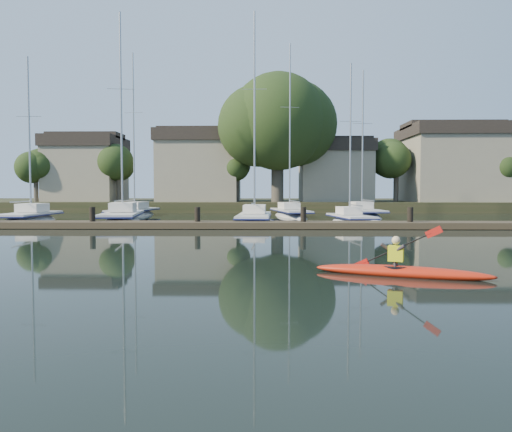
{
  "coord_description": "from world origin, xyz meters",
  "views": [
    {
      "loc": [
        0.9,
        -14.14,
        2.17
      ],
      "look_at": [
        0.52,
        4.36,
        1.2
      ],
      "focal_mm": 35.0,
      "sensor_mm": 36.0,
      "label": 1
    }
  ],
  "objects_px": {
    "sailboat_0": "(30,225)",
    "kayak": "(401,269)",
    "sailboat_2": "(254,226)",
    "sailboat_3": "(350,226)",
    "dock": "(250,225)",
    "sailboat_7": "(363,219)",
    "sailboat_6": "(290,219)",
    "sailboat_1": "(122,226)",
    "sailboat_5": "(134,218)"
  },
  "relations": [
    {
      "from": "dock",
      "to": "sailboat_3",
      "type": "height_order",
      "value": "sailboat_3"
    },
    {
      "from": "sailboat_2",
      "to": "sailboat_7",
      "type": "xyz_separation_m",
      "value": [
        8.56,
        8.12,
        -0.01
      ]
    },
    {
      "from": "kayak",
      "to": "sailboat_5",
      "type": "relative_size",
      "value": 0.29
    },
    {
      "from": "dock",
      "to": "sailboat_3",
      "type": "distance_m",
      "value": 7.71
    },
    {
      "from": "sailboat_3",
      "to": "sailboat_5",
      "type": "bearing_deg",
      "value": 145.55
    },
    {
      "from": "kayak",
      "to": "sailboat_1",
      "type": "height_order",
      "value": "sailboat_1"
    },
    {
      "from": "dock",
      "to": "sailboat_3",
      "type": "xyz_separation_m",
      "value": [
        6.38,
        4.32,
        -0.37
      ]
    },
    {
      "from": "sailboat_5",
      "to": "sailboat_7",
      "type": "xyz_separation_m",
      "value": [
        18.78,
        -0.61,
        -0.01
      ]
    },
    {
      "from": "kayak",
      "to": "sailboat_6",
      "type": "xyz_separation_m",
      "value": [
        -1.43,
        28.05,
        -0.35
      ]
    },
    {
      "from": "sailboat_1",
      "to": "sailboat_7",
      "type": "distance_m",
      "value": 18.91
    },
    {
      "from": "sailboat_3",
      "to": "sailboat_5",
      "type": "relative_size",
      "value": 0.78
    },
    {
      "from": "kayak",
      "to": "sailboat_3",
      "type": "distance_m",
      "value": 20.02
    },
    {
      "from": "kayak",
      "to": "sailboat_3",
      "type": "relative_size",
      "value": 0.38
    },
    {
      "from": "kayak",
      "to": "sailboat_2",
      "type": "bearing_deg",
      "value": 122.09
    },
    {
      "from": "sailboat_0",
      "to": "sailboat_6",
      "type": "relative_size",
      "value": 0.82
    },
    {
      "from": "kayak",
      "to": "sailboat_2",
      "type": "xyz_separation_m",
      "value": [
        -4.16,
        19.7,
        -0.36
      ]
    },
    {
      "from": "dock",
      "to": "sailboat_1",
      "type": "distance_m",
      "value": 9.96
    },
    {
      "from": "sailboat_3",
      "to": "sailboat_7",
      "type": "relative_size",
      "value": 0.88
    },
    {
      "from": "sailboat_2",
      "to": "kayak",
      "type": "bearing_deg",
      "value": -76.62
    },
    {
      "from": "sailboat_6",
      "to": "sailboat_7",
      "type": "xyz_separation_m",
      "value": [
        5.83,
        -0.23,
        -0.02
      ]
    },
    {
      "from": "sailboat_0",
      "to": "sailboat_6",
      "type": "distance_m",
      "value": 19.36
    },
    {
      "from": "sailboat_2",
      "to": "sailboat_7",
      "type": "height_order",
      "value": "sailboat_2"
    },
    {
      "from": "sailboat_3",
      "to": "sailboat_6",
      "type": "relative_size",
      "value": 0.76
    },
    {
      "from": "sailboat_1",
      "to": "sailboat_5",
      "type": "relative_size",
      "value": 1.04
    },
    {
      "from": "kayak",
      "to": "sailboat_6",
      "type": "bearing_deg",
      "value": 113.08
    },
    {
      "from": "sailboat_0",
      "to": "kayak",
      "type": "bearing_deg",
      "value": -48.75
    },
    {
      "from": "sailboat_2",
      "to": "sailboat_3",
      "type": "relative_size",
      "value": 1.3
    },
    {
      "from": "sailboat_0",
      "to": "sailboat_5",
      "type": "relative_size",
      "value": 0.85
    },
    {
      "from": "sailboat_1",
      "to": "sailboat_7",
      "type": "xyz_separation_m",
      "value": [
        17.4,
        7.4,
        0.01
      ]
    },
    {
      "from": "sailboat_1",
      "to": "sailboat_3",
      "type": "relative_size",
      "value": 1.33
    },
    {
      "from": "sailboat_2",
      "to": "sailboat_3",
      "type": "height_order",
      "value": "sailboat_2"
    },
    {
      "from": "sailboat_7",
      "to": "sailboat_6",
      "type": "bearing_deg",
      "value": 171.81
    },
    {
      "from": "kayak",
      "to": "sailboat_7",
      "type": "distance_m",
      "value": 28.17
    },
    {
      "from": "sailboat_0",
      "to": "dock",
      "type": "bearing_deg",
      "value": -20.52
    },
    {
      "from": "kayak",
      "to": "sailboat_0",
      "type": "distance_m",
      "value": 28.33
    },
    {
      "from": "kayak",
      "to": "sailboat_7",
      "type": "height_order",
      "value": "sailboat_7"
    },
    {
      "from": "sailboat_5",
      "to": "sailboat_1",
      "type": "bearing_deg",
      "value": -73.07
    },
    {
      "from": "sailboat_1",
      "to": "sailboat_7",
      "type": "relative_size",
      "value": 1.17
    },
    {
      "from": "sailboat_6",
      "to": "dock",
      "type": "bearing_deg",
      "value": -112.42
    },
    {
      "from": "dock",
      "to": "sailboat_7",
      "type": "relative_size",
      "value": 2.6
    },
    {
      "from": "sailboat_6",
      "to": "sailboat_1",
      "type": "bearing_deg",
      "value": -156.07
    },
    {
      "from": "dock",
      "to": "sailboat_0",
      "type": "xyz_separation_m",
      "value": [
        -15.05,
        5.1,
        -0.41
      ]
    },
    {
      "from": "kayak",
      "to": "sailboat_3",
      "type": "bearing_deg",
      "value": 104.17
    },
    {
      "from": "dock",
      "to": "sailboat_0",
      "type": "distance_m",
      "value": 15.9
    },
    {
      "from": "sailboat_5",
      "to": "kayak",
      "type": "bearing_deg",
      "value": -56.0
    },
    {
      "from": "kayak",
      "to": "sailboat_7",
      "type": "relative_size",
      "value": 0.33
    },
    {
      "from": "dock",
      "to": "sailboat_5",
      "type": "height_order",
      "value": "sailboat_5"
    },
    {
      "from": "sailboat_2",
      "to": "sailboat_3",
      "type": "bearing_deg",
      "value": 3.36
    },
    {
      "from": "kayak",
      "to": "sailboat_3",
      "type": "xyz_separation_m",
      "value": [
        2.09,
        19.91,
        -0.34
      ]
    },
    {
      "from": "dock",
      "to": "sailboat_3",
      "type": "relative_size",
      "value": 2.96
    }
  ]
}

